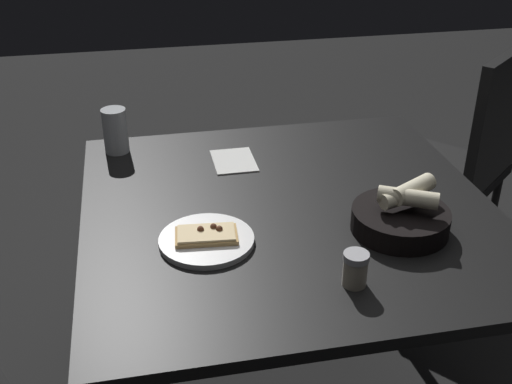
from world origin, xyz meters
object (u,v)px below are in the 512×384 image
object	(u,v)px
dining_table	(288,226)
pizza_plate	(207,239)
beer_glass	(116,133)
chair_near	(460,156)
pepper_shaker	(355,271)
bread_basket	(401,216)

from	to	relation	value
dining_table	pizza_plate	distance (m)	0.27
pizza_plate	dining_table	bearing A→B (deg)	118.70
beer_glass	pizza_plate	bearing A→B (deg)	19.78
pizza_plate	chair_near	xyz separation A→B (m)	(-0.66, 1.01, -0.19)
dining_table	pepper_shaker	xyz separation A→B (m)	(0.34, 0.05, 0.09)
bread_basket	pepper_shaker	xyz separation A→B (m)	(0.18, -0.18, -0.00)
pizza_plate	bread_basket	world-z (taller)	bread_basket
beer_glass	pepper_shaker	xyz separation A→B (m)	(0.77, 0.48, -0.02)
dining_table	beer_glass	xyz separation A→B (m)	(-0.42, -0.43, 0.12)
chair_near	dining_table	bearing A→B (deg)	-55.40
pizza_plate	beer_glass	size ratio (longest dim) A/B	1.66
dining_table	pepper_shaker	distance (m)	0.36
beer_glass	pepper_shaker	bearing A→B (deg)	32.08
pizza_plate	chair_near	distance (m)	1.22
beer_glass	chair_near	bearing A→B (deg)	95.39
pepper_shaker	chair_near	distance (m)	1.16
chair_near	bread_basket	bearing A→B (deg)	-37.90
pizza_plate	beer_glass	world-z (taller)	beer_glass
chair_near	pepper_shaker	bearing A→B (deg)	-39.39
chair_near	pizza_plate	bearing A→B (deg)	-56.67
dining_table	pizza_plate	size ratio (longest dim) A/B	4.69
pepper_shaker	chair_near	world-z (taller)	chair_near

